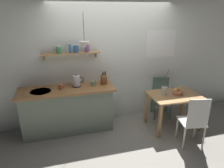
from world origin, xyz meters
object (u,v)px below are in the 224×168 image
object	(u,v)px
coffee_mug_spare	(93,84)
pendant_lamp	(84,44)
dining_chair_far	(161,95)
coffee_mug_by_sink	(61,87)
knife_block	(104,79)
dining_chair_near	(194,120)
dining_table	(174,100)
electric_kettle	(76,81)
twig_vase	(164,90)
fruit_bowl	(177,91)

from	to	relation	value
coffee_mug_spare	pendant_lamp	distance (m)	0.79
dining_chair_far	coffee_mug_by_sink	world-z (taller)	coffee_mug_by_sink
knife_block	pendant_lamp	size ratio (longest dim) A/B	0.45
dining_chair_near	coffee_mug_by_sink	xyz separation A→B (m)	(-2.19, 1.12, 0.43)
dining_table	electric_kettle	xyz separation A→B (m)	(-1.90, 0.48, 0.42)
twig_vase	dining_chair_near	bearing A→B (deg)	-75.41
pendant_lamp	electric_kettle	bearing A→B (deg)	160.01
twig_vase	coffee_mug_by_sink	size ratio (longest dim) A/B	4.34
fruit_bowl	twig_vase	size ratio (longest dim) A/B	0.38
fruit_bowl	coffee_mug_by_sink	xyz separation A→B (m)	(-2.26, 0.43, 0.18)
twig_vase	electric_kettle	xyz separation A→B (m)	(-1.70, 0.43, 0.21)
dining_table	dining_chair_far	distance (m)	0.55
twig_vase	electric_kettle	world-z (taller)	twig_vase
dining_chair_far	electric_kettle	distance (m)	2.00
electric_kettle	coffee_mug_spare	size ratio (longest dim) A/B	2.23
dining_table	coffee_mug_spare	world-z (taller)	coffee_mug_spare
dining_table	coffee_mug_spare	distance (m)	1.68
fruit_bowl	knife_block	bearing A→B (deg)	161.51
dining_chair_near	pendant_lamp	world-z (taller)	pendant_lamp
coffee_mug_by_sink	pendant_lamp	bearing A→B (deg)	-2.13
knife_block	coffee_mug_spare	bearing A→B (deg)	-169.33
dining_chair_far	coffee_mug_by_sink	size ratio (longest dim) A/B	7.22
dining_chair_near	coffee_mug_by_sink	world-z (taller)	coffee_mug_by_sink
knife_block	dining_table	bearing A→B (deg)	-19.24
dining_chair_far	electric_kettle	size ratio (longest dim) A/B	3.42
dining_table	twig_vase	bearing A→B (deg)	165.65
coffee_mug_spare	dining_table	bearing A→B (deg)	-15.11
dining_chair_far	pendant_lamp	size ratio (longest dim) A/B	1.43
coffee_mug_by_sink	coffee_mug_spare	size ratio (longest dim) A/B	1.06
knife_block	dining_chair_near	bearing A→B (deg)	-40.89
dining_chair_far	pendant_lamp	distance (m)	2.16
dining_table	knife_block	world-z (taller)	knife_block
knife_block	coffee_mug_by_sink	xyz separation A→B (m)	(-0.85, -0.04, -0.06)
dining_chair_near	electric_kettle	xyz separation A→B (m)	(-1.89, 1.17, 0.50)
twig_vase	coffee_mug_spare	distance (m)	1.45
coffee_mug_by_sink	twig_vase	bearing A→B (deg)	-10.70
twig_vase	dining_table	bearing A→B (deg)	-14.35
dining_chair_far	electric_kettle	world-z (taller)	electric_kettle
dining_chair_far	dining_chair_near	bearing A→B (deg)	-91.35
dining_chair_near	coffee_mug_by_sink	size ratio (longest dim) A/B	7.97
fruit_bowl	pendant_lamp	distance (m)	2.07
knife_block	fruit_bowl	bearing A→B (deg)	-18.49
electric_kettle	dining_chair_near	bearing A→B (deg)	-31.72
knife_block	pendant_lamp	xyz separation A→B (m)	(-0.37, -0.06, 0.72)
dining_table	dining_chair_far	xyz separation A→B (m)	(0.02, 0.54, -0.13)
dining_chair_far	knife_block	bearing A→B (deg)	-177.25
fruit_bowl	electric_kettle	distance (m)	2.04
fruit_bowl	pendant_lamp	xyz separation A→B (m)	(-1.78, 0.41, 0.96)
dining_table	fruit_bowl	world-z (taller)	fruit_bowl
dining_table	dining_chair_far	bearing A→B (deg)	87.72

